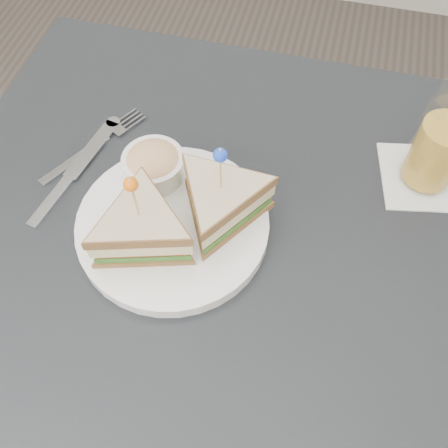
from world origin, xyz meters
TOP-DOWN VIEW (x-y plane):
  - ground_plane at (0.00, 0.00)m, footprint 3.50×3.50m
  - table at (0.00, 0.00)m, footprint 0.80×0.80m
  - plate_meal at (-0.05, 0.02)m, footprint 0.31×0.30m
  - cutlery_fork at (-0.21, 0.13)m, footprint 0.11×0.17m
  - cutlery_knife at (-0.23, 0.07)m, footprint 0.06×0.22m
  - drink_set at (0.26, 0.19)m, footprint 0.14×0.14m

SIDE VIEW (x-z plane):
  - ground_plane at x=0.00m, z-range 0.00..0.00m
  - table at x=0.00m, z-range 0.30..1.05m
  - cutlery_fork at x=-0.21m, z-range 0.75..0.76m
  - cutlery_knife at x=-0.23m, z-range 0.75..0.76m
  - plate_meal at x=-0.05m, z-range 0.72..0.87m
  - drink_set at x=0.26m, z-range 0.74..0.89m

